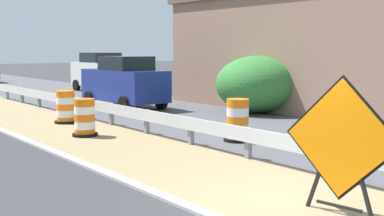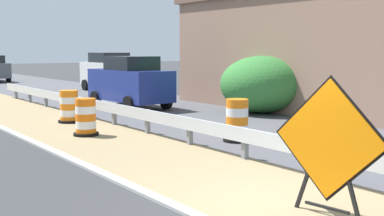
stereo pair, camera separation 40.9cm
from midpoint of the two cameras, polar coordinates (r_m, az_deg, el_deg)
ground_plane at (r=7.86m, az=11.59°, el=-11.28°), size 160.00×160.00×0.00m
median_dirt_strip at (r=8.16m, az=13.61°, el=-10.62°), size 3.25×120.00×0.01m
warning_sign_diamond at (r=7.41m, az=17.08°, el=-3.96°), size 0.29×1.83×2.07m
traffic_barrel_nearest at (r=13.02m, az=6.14°, el=-1.66°), size 0.73×0.73×1.13m
traffic_barrel_close at (r=14.12m, az=-11.41°, el=-1.24°), size 0.71×0.71×1.05m
traffic_barrel_mid at (r=16.77m, az=-13.38°, el=0.00°), size 0.74×0.74×1.07m
car_lead_near_lane at (r=20.61m, az=-6.64°, el=3.00°), size 2.09×4.25×2.14m
car_trailing_near_lane at (r=29.00m, az=-9.05°, el=4.15°), size 2.15×4.35×2.23m
roadside_shop_near at (r=21.97m, az=15.78°, el=6.58°), size 7.60×11.84×4.83m
bush_roadside at (r=19.00m, az=8.65°, el=2.73°), size 3.16×3.16×2.18m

